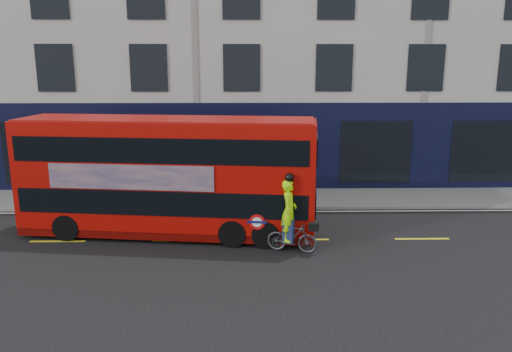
{
  "coord_description": "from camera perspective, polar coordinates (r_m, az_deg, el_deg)",
  "views": [
    {
      "loc": [
        2.19,
        -14.04,
        5.67
      ],
      "look_at": [
        2.51,
        2.37,
        1.97
      ],
      "focal_mm": 35.0,
      "sensor_mm": 36.0,
      "label": 1
    }
  ],
  "objects": [
    {
      "name": "building_terrace",
      "position": [
        27.14,
        -5.99,
        16.49
      ],
      "size": [
        50.0,
        10.07,
        15.0
      ],
      "color": "#B9B8AF",
      "rests_on": "ground"
    },
    {
      "name": "ground",
      "position": [
        15.3,
        -9.38,
        -9.22
      ],
      "size": [
        120.0,
        120.0,
        0.0
      ],
      "primitive_type": "plane",
      "color": "black",
      "rests_on": "ground"
    },
    {
      "name": "cyclist",
      "position": [
        15.32,
        3.98,
        -5.55
      ],
      "size": [
        1.64,
        0.87,
        2.48
      ],
      "rotation": [
        0.0,
        0.0,
        -0.29
      ],
      "color": "#414345",
      "rests_on": "ground"
    },
    {
      "name": "pavement",
      "position": [
        21.41,
        -6.95,
        -2.58
      ],
      "size": [
        60.0,
        3.0,
        0.12
      ],
      "primitive_type": "cube",
      "color": "gray",
      "rests_on": "ground"
    },
    {
      "name": "bus",
      "position": [
        16.84,
        -9.88,
        0.01
      ],
      "size": [
        9.98,
        3.42,
        3.95
      ],
      "rotation": [
        0.0,
        0.0,
        -0.13
      ],
      "color": "#A90B06",
      "rests_on": "ground"
    },
    {
      "name": "lane_dashes",
      "position": [
        16.69,
        -8.66,
        -7.29
      ],
      "size": [
        58.0,
        0.12,
        0.01
      ],
      "primitive_type": null,
      "color": "yellow",
      "rests_on": "ground"
    },
    {
      "name": "kerb",
      "position": [
        19.97,
        -7.38,
        -3.7
      ],
      "size": [
        60.0,
        0.12,
        0.13
      ],
      "primitive_type": "cube",
      "color": "gray",
      "rests_on": "ground"
    },
    {
      "name": "road_edge_line",
      "position": [
        19.7,
        -7.47,
        -4.12
      ],
      "size": [
        58.0,
        0.1,
        0.01
      ],
      "primitive_type": "cube",
      "color": "silver",
      "rests_on": "ground"
    }
  ]
}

